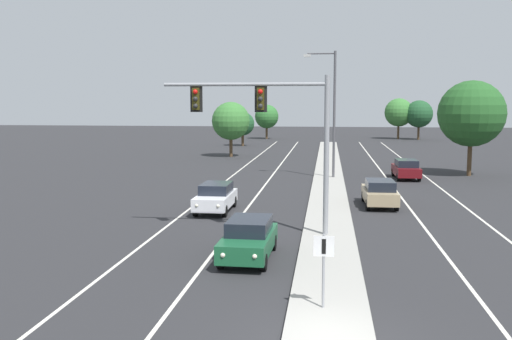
# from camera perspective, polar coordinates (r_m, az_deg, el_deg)

# --- Properties ---
(median_island) EXTENTS (2.40, 110.00, 0.15)m
(median_island) POSITION_cam_1_polar(r_m,az_deg,el_deg) (32.82, 7.22, -3.96)
(median_island) COLOR #9E9B93
(median_island) RESTS_ON ground
(lane_stripe_oncoming_center) EXTENTS (0.14, 100.00, 0.01)m
(lane_stripe_oncoming_center) POSITION_cam_1_polar(r_m,az_deg,el_deg) (39.99, 0.46, -2.08)
(lane_stripe_oncoming_center) COLOR silver
(lane_stripe_oncoming_center) RESTS_ON ground
(lane_stripe_receding_center) EXTENTS (0.14, 100.00, 0.01)m
(lane_stripe_receding_center) POSITION_cam_1_polar(r_m,az_deg,el_deg) (40.02, 13.96, -2.27)
(lane_stripe_receding_center) COLOR silver
(lane_stripe_receding_center) RESTS_ON ground
(edge_stripe_left) EXTENTS (0.14, 100.00, 0.01)m
(edge_stripe_left) POSITION_cam_1_polar(r_m,az_deg,el_deg) (40.51, -4.19, -1.98)
(edge_stripe_left) COLOR silver
(edge_stripe_left) RESTS_ON ground
(edge_stripe_right) EXTENTS (0.14, 100.00, 0.01)m
(edge_stripe_right) POSITION_cam_1_polar(r_m,az_deg,el_deg) (40.55, 18.60, -2.31)
(edge_stripe_right) COLOR silver
(edge_stripe_right) RESTS_ON ground
(overhead_signal_mast) EXTENTS (7.56, 0.44, 7.20)m
(overhead_signal_mast) POSITION_cam_1_polar(r_m,az_deg,el_deg) (26.00, 1.79, 4.93)
(overhead_signal_mast) COLOR gray
(overhead_signal_mast) RESTS_ON median_island
(median_sign_post) EXTENTS (0.60, 0.10, 2.20)m
(median_sign_post) POSITION_cam_1_polar(r_m,az_deg,el_deg) (17.01, 6.74, -8.87)
(median_sign_post) COLOR gray
(median_sign_post) RESTS_ON median_island
(street_lamp_median) EXTENTS (2.58, 0.28, 10.00)m
(street_lamp_median) POSITION_cam_1_polar(r_m,az_deg,el_deg) (46.19, 7.52, 6.27)
(street_lamp_median) COLOR #4C4C51
(street_lamp_median) RESTS_ON median_island
(car_oncoming_green) EXTENTS (1.91, 4.50, 1.58)m
(car_oncoming_green) POSITION_cam_1_polar(r_m,az_deg,el_deg) (22.75, -0.72, -6.80)
(car_oncoming_green) COLOR #195633
(car_oncoming_green) RESTS_ON ground
(car_oncoming_white) EXTENTS (1.83, 4.47, 1.58)m
(car_oncoming_white) POSITION_cam_1_polar(r_m,az_deg,el_deg) (32.52, -4.03, -2.69)
(car_oncoming_white) COLOR silver
(car_oncoming_white) RESTS_ON ground
(car_receding_tan) EXTENTS (1.90, 4.50, 1.58)m
(car_receding_tan) POSITION_cam_1_polar(r_m,az_deg,el_deg) (34.81, 12.18, -2.20)
(car_receding_tan) COLOR tan
(car_receding_tan) RESTS_ON ground
(car_receding_darkred) EXTENTS (1.89, 4.50, 1.58)m
(car_receding_darkred) POSITION_cam_1_polar(r_m,az_deg,el_deg) (47.63, 14.68, 0.12)
(car_receding_darkred) COLOR #5B0F14
(car_receding_darkred) RESTS_ON ground
(tree_far_left_b) EXTENTS (3.95, 3.95, 5.72)m
(tree_far_left_b) POSITION_cam_1_polar(r_m,az_deg,el_deg) (96.03, 1.07, 5.33)
(tree_far_left_b) COLOR #4C3823
(tree_far_left_b) RESTS_ON ground
(tree_far_left_a) EXTENTS (3.31, 3.31, 4.79)m
(tree_far_left_a) POSITION_cam_1_polar(r_m,az_deg,el_deg) (80.58, -1.34, 4.61)
(tree_far_left_a) COLOR #4C3823
(tree_far_left_a) RESTS_ON ground
(tree_far_right_b) EXTENTS (5.49, 5.49, 7.94)m
(tree_far_right_b) POSITION_cam_1_polar(r_m,az_deg,el_deg) (50.93, 20.62, 5.26)
(tree_far_right_b) COLOR #4C3823
(tree_far_right_b) RESTS_ON ground
(tree_far_right_a) EXTENTS (4.67, 4.67, 6.76)m
(tree_far_right_a) POSITION_cam_1_polar(r_m,az_deg,el_deg) (98.41, 14.00, 5.56)
(tree_far_right_a) COLOR #4C3823
(tree_far_right_a) RESTS_ON ground
(tree_far_right_c) EXTENTS (4.45, 4.45, 6.43)m
(tree_far_right_c) POSITION_cam_1_polar(r_m,az_deg,el_deg) (97.88, 15.89, 5.38)
(tree_far_right_c) COLOR #4C3823
(tree_far_right_c) RESTS_ON ground
(tree_far_left_c) EXTENTS (4.27, 4.27, 6.17)m
(tree_far_left_c) POSITION_cam_1_polar(r_m,az_deg,el_deg) (64.59, -2.52, 4.88)
(tree_far_left_c) COLOR #4C3823
(tree_far_left_c) RESTS_ON ground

